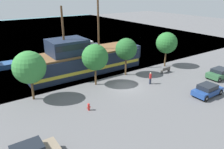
{
  "coord_description": "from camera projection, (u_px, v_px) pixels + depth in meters",
  "views": [
    {
      "loc": [
        -15.91,
        -19.89,
        11.45
      ],
      "look_at": [
        -0.8,
        2.0,
        1.2
      ],
      "focal_mm": 35.0,
      "sensor_mm": 36.0,
      "label": 1
    }
  ],
  "objects": [
    {
      "name": "ground_plane",
      "position": [
        126.0,
        87.0,
        27.83
      ],
      "size": [
        160.0,
        160.0,
        0.0
      ],
      "primitive_type": "plane",
      "color": "#5B5B5E"
    },
    {
      "name": "water_surface",
      "position": [
        30.0,
        34.0,
        61.62
      ],
      "size": [
        80.0,
        80.0,
        0.0
      ],
      "primitive_type": "plane",
      "color": "teal",
      "rests_on": "ground"
    },
    {
      "name": "pirate_ship",
      "position": [
        83.0,
        59.0,
        32.41
      ],
      "size": [
        18.4,
        5.33,
        10.78
      ],
      "color": "#192338",
      "rests_on": "water_surface"
    },
    {
      "name": "moored_boat_outer",
      "position": [
        88.0,
        46.0,
        44.84
      ],
      "size": [
        5.3,
        2.52,
        1.9
      ],
      "color": "#2D333D",
      "rests_on": "water_surface"
    },
    {
      "name": "parked_car_curb_front",
      "position": [
        207.0,
        90.0,
        25.23
      ],
      "size": [
        3.81,
        1.83,
        1.4
      ],
      "color": "navy",
      "rests_on": "ground_plane"
    },
    {
      "name": "parked_car_curb_mid",
      "position": [
        220.0,
        73.0,
        30.41
      ],
      "size": [
        4.12,
        1.96,
        1.39
      ],
      "color": "#2D5B38",
      "rests_on": "ground_plane"
    },
    {
      "name": "fire_hydrant",
      "position": [
        89.0,
        107.0,
        22.22
      ],
      "size": [
        0.42,
        0.25,
        0.76
      ],
      "color": "red",
      "rests_on": "ground_plane"
    },
    {
      "name": "bench_promenade_east",
      "position": [
        166.0,
        70.0,
        32.45
      ],
      "size": [
        1.59,
        0.45,
        0.85
      ],
      "color": "#4C4742",
      "rests_on": "ground_plane"
    },
    {
      "name": "pedestrian_walking_near",
      "position": [
        150.0,
        78.0,
        28.37
      ],
      "size": [
        0.32,
        0.32,
        1.61
      ],
      "color": "#232838",
      "rests_on": "ground_plane"
    },
    {
      "name": "tree_row_east",
      "position": [
        29.0,
        67.0,
        23.3
      ],
      "size": [
        3.54,
        3.54,
        5.56
      ],
      "color": "brown",
      "rests_on": "ground_plane"
    },
    {
      "name": "tree_row_mideast",
      "position": [
        95.0,
        57.0,
        27.17
      ],
      "size": [
        3.32,
        3.32,
        5.35
      ],
      "color": "brown",
      "rests_on": "ground_plane"
    },
    {
      "name": "tree_row_midwest",
      "position": [
        126.0,
        49.0,
        30.36
      ],
      "size": [
        3.03,
        3.03,
        5.36
      ],
      "color": "brown",
      "rests_on": "ground_plane"
    },
    {
      "name": "tree_row_west",
      "position": [
        167.0,
        43.0,
        34.02
      ],
      "size": [
        3.28,
        3.28,
        5.48
      ],
      "color": "brown",
      "rests_on": "ground_plane"
    }
  ]
}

